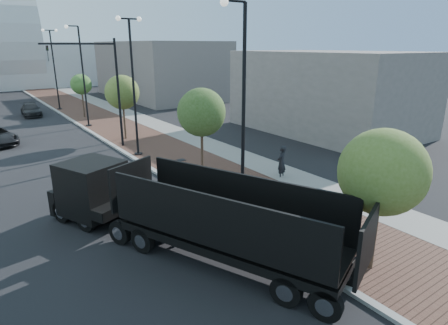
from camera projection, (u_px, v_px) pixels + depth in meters
sidewalk at (99, 114)px, 42.19m from camera, size 7.00×140.00×0.12m
concrete_strip at (123, 112)px, 43.67m from camera, size 2.40×140.00×0.13m
curb at (67, 117)px, 40.27m from camera, size 0.30×140.00×0.14m
dump_truck at (149, 209)px, 14.86m from camera, size 7.25×13.11×3.09m
white_sedan at (129, 192)px, 18.15m from camera, size 2.07×4.36×1.38m
dark_car_far at (31, 110)px, 41.31m from camera, size 2.10×4.65×1.32m
pedestrian at (281, 162)px, 21.79m from camera, size 0.85×0.72×2.00m
streetlight_1 at (241, 124)px, 15.85m from camera, size 1.44×0.56×9.21m
streetlight_2 at (134, 87)px, 25.13m from camera, size 1.72×0.56×9.28m
streetlight_3 at (83, 81)px, 34.57m from camera, size 1.44×0.56×9.21m
streetlight_4 at (55, 69)px, 43.85m from camera, size 1.72×0.56×9.28m
traffic_mast at (105, 82)px, 26.93m from camera, size 5.09×0.20×8.00m
tree_0 at (383, 172)px, 12.04m from camera, size 2.83×2.83×5.04m
tree_1 at (202, 112)px, 20.51m from camera, size 2.67×2.67×5.33m
tree_2 at (123, 92)px, 29.90m from camera, size 2.73×2.73×5.28m
tree_3 at (81, 84)px, 39.36m from camera, size 2.22×2.14×4.64m
commercial_block_ne at (160, 70)px, 55.67m from camera, size 12.00×22.00×8.00m
commercial_block_e at (328, 92)px, 33.51m from camera, size 10.00×16.00×7.00m
utility_cover_1 at (302, 219)px, 16.60m from camera, size 0.50×0.50×0.02m
utility_cover_2 at (181, 160)px, 25.18m from camera, size 0.50×0.50×0.02m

